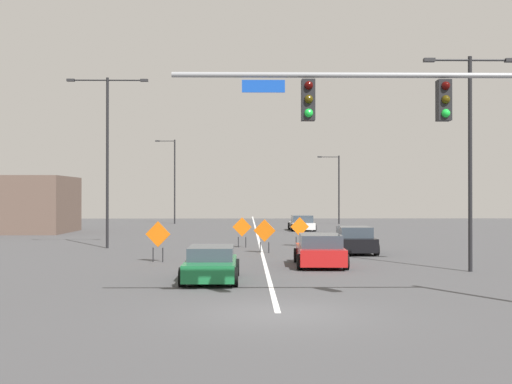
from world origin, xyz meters
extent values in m
plane|color=#444447|center=(0.00, 0.00, 0.00)|extent=(138.28, 138.28, 0.00)
cube|color=white|center=(0.00, 38.41, 0.00)|extent=(0.16, 76.82, 0.01)
cylinder|color=gray|center=(2.52, 0.00, 6.08)|extent=(10.45, 0.14, 0.14)
cube|color=black|center=(4.26, 0.00, 5.44)|extent=(0.34, 0.32, 1.05)
sphere|color=#3A0503|center=(4.26, -0.17, 5.79)|extent=(0.22, 0.22, 0.22)
sphere|color=#3C3106|center=(4.26, -0.17, 5.44)|extent=(0.22, 0.22, 0.22)
sphere|color=green|center=(4.26, -0.17, 5.09)|extent=(0.22, 0.22, 0.22)
cube|color=black|center=(0.77, 0.00, 5.44)|extent=(0.34, 0.32, 1.05)
sphere|color=#3A0503|center=(0.77, -0.17, 5.79)|extent=(0.22, 0.22, 0.22)
sphere|color=#3C3106|center=(0.77, -0.17, 5.44)|extent=(0.22, 0.22, 0.22)
sphere|color=green|center=(0.77, -0.17, 5.09)|extent=(0.22, 0.22, 0.22)
cube|color=#1447B7|center=(-0.37, 0.00, 5.79)|extent=(1.10, 0.03, 0.32)
cylinder|color=black|center=(-8.83, 20.44, 4.91)|extent=(0.16, 0.16, 9.82)
cylinder|color=black|center=(-9.89, 20.44, 9.67)|extent=(2.11, 0.08, 0.08)
cube|color=#262628|center=(-10.94, 20.44, 9.67)|extent=(0.44, 0.24, 0.14)
cylinder|color=black|center=(-7.78, 20.44, 9.67)|extent=(2.11, 0.08, 0.08)
cube|color=#262628|center=(-6.72, 20.44, 9.67)|extent=(0.44, 0.24, 0.14)
cylinder|color=black|center=(9.11, 52.00, 3.69)|extent=(0.16, 0.16, 7.37)
cylinder|color=black|center=(8.06, 52.00, 7.22)|extent=(2.09, 0.08, 0.08)
cube|color=#262628|center=(7.02, 52.00, 7.22)|extent=(0.44, 0.24, 0.14)
cylinder|color=black|center=(8.06, 8.84, 4.27)|extent=(0.16, 0.16, 8.54)
cylinder|color=black|center=(7.25, 8.84, 8.39)|extent=(1.62, 0.08, 0.08)
cube|color=#262628|center=(6.44, 8.84, 8.39)|extent=(0.44, 0.24, 0.14)
cylinder|color=black|center=(8.87, 8.84, 8.39)|extent=(1.62, 0.08, 0.08)
cube|color=#262628|center=(9.68, 8.84, 8.39)|extent=(0.44, 0.24, 0.14)
cylinder|color=black|center=(-8.66, 52.97, 4.58)|extent=(0.16, 0.16, 9.15)
cylinder|color=black|center=(-9.61, 52.97, 9.00)|extent=(1.89, 0.08, 0.08)
cube|color=#262628|center=(-10.55, 52.97, 9.00)|extent=(0.44, 0.24, 0.14)
cube|color=orange|center=(0.13, 17.22, 1.18)|extent=(1.16, 0.33, 1.19)
cylinder|color=black|center=(-0.09, 17.28, 0.28)|extent=(0.05, 0.05, 0.56)
cylinder|color=black|center=(0.36, 17.16, 0.28)|extent=(0.05, 0.05, 0.56)
cube|color=orange|center=(2.36, 21.75, 1.16)|extent=(1.13, 0.31, 1.15)
cylinder|color=black|center=(2.15, 21.69, 0.28)|extent=(0.05, 0.05, 0.57)
cylinder|color=black|center=(2.58, 21.80, 0.28)|extent=(0.05, 0.05, 0.57)
cube|color=orange|center=(-1.08, 20.77, 1.20)|extent=(1.12, 0.16, 1.12)
cylinder|color=black|center=(-1.29, 20.80, 0.31)|extent=(0.05, 0.05, 0.62)
cylinder|color=black|center=(-0.86, 20.75, 0.31)|extent=(0.05, 0.05, 0.62)
cube|color=orange|center=(-4.83, 12.67, 1.26)|extent=(1.16, 0.23, 1.17)
cylinder|color=black|center=(-5.06, 12.70, 0.33)|extent=(0.05, 0.05, 0.66)
cylinder|color=black|center=(-4.61, 12.63, 0.33)|extent=(0.05, 0.05, 0.66)
cube|color=red|center=(2.33, 10.96, 0.50)|extent=(2.01, 4.22, 0.68)
cube|color=#333D47|center=(2.32, 10.75, 1.10)|extent=(1.77, 2.49, 0.53)
cylinder|color=black|center=(3.31, 12.39, 0.32)|extent=(0.24, 0.65, 0.64)
cylinder|color=black|center=(1.44, 12.45, 0.32)|extent=(0.24, 0.65, 0.64)
cylinder|color=black|center=(3.22, 9.48, 0.32)|extent=(0.24, 0.65, 0.64)
cylinder|color=black|center=(1.34, 9.54, 0.32)|extent=(0.24, 0.65, 0.64)
cube|color=black|center=(4.83, 17.13, 0.51)|extent=(1.84, 4.13, 0.70)
cube|color=#333D47|center=(4.82, 16.92, 1.13)|extent=(1.64, 2.04, 0.54)
cylinder|color=black|center=(5.74, 18.56, 0.32)|extent=(0.22, 0.64, 0.64)
cylinder|color=black|center=(3.92, 18.57, 0.32)|extent=(0.22, 0.64, 0.64)
cylinder|color=black|center=(5.73, 15.68, 0.32)|extent=(0.22, 0.64, 0.64)
cylinder|color=black|center=(3.91, 15.69, 0.32)|extent=(0.22, 0.64, 0.64)
cube|color=white|center=(3.98, 39.14, 0.44)|extent=(1.98, 4.41, 0.55)
cube|color=#333D47|center=(3.98, 38.92, 1.02)|extent=(1.76, 2.28, 0.62)
cylinder|color=black|center=(4.91, 40.69, 0.32)|extent=(0.23, 0.64, 0.64)
cylinder|color=black|center=(3.00, 40.66, 0.32)|extent=(0.23, 0.64, 0.64)
cylinder|color=black|center=(4.96, 37.62, 0.32)|extent=(0.23, 0.64, 0.64)
cylinder|color=black|center=(3.04, 37.59, 0.32)|extent=(0.23, 0.64, 0.64)
cube|color=#196B38|center=(-2.06, 6.22, 0.45)|extent=(1.73, 4.09, 0.59)
cube|color=#333D47|center=(-2.06, 6.42, 0.98)|extent=(1.56, 2.30, 0.46)
cylinder|color=black|center=(-2.93, 4.78, 0.32)|extent=(0.22, 0.64, 0.64)
cylinder|color=black|center=(-1.19, 4.78, 0.32)|extent=(0.22, 0.64, 0.64)
cylinder|color=black|center=(-2.93, 7.65, 0.32)|extent=(0.22, 0.64, 0.64)
cylinder|color=black|center=(-1.19, 7.65, 0.32)|extent=(0.22, 0.64, 0.64)
cube|color=brown|center=(-20.00, 36.29, 2.30)|extent=(9.19, 7.47, 4.61)
camera|label=1|loc=(-0.79, -16.19, 2.98)|focal=44.60mm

